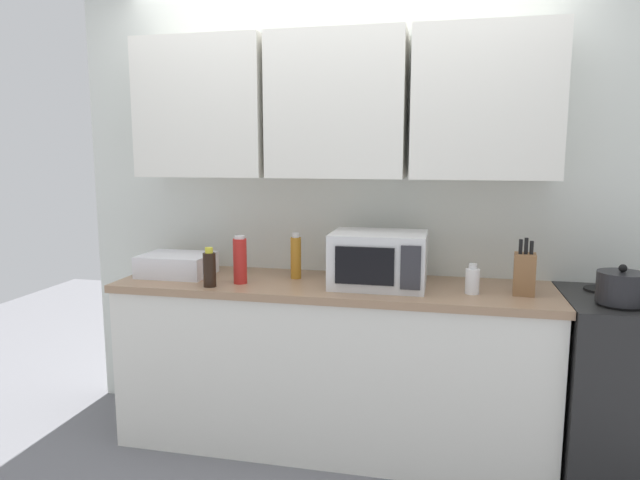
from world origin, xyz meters
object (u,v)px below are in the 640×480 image
object	(u,v)px
kettle	(621,287)
bottle_white_jar	(472,280)
bottle_red_sauce	(240,260)
dish_rack	(177,265)
bottle_amber_vinegar	(296,257)
knife_block	(524,273)
microwave	(379,260)
bottle_soy_dark	(209,269)

from	to	relation	value
kettle	bottle_white_jar	distance (m)	0.65
kettle	bottle_red_sauce	world-z (taller)	bottle_red_sauce
dish_rack	bottle_amber_vinegar	size ratio (longest dim) A/B	1.51
dish_rack	bottle_amber_vinegar	distance (m)	0.68
kettle	bottle_amber_vinegar	bearing A→B (deg)	171.80
bottle_red_sauce	bottle_amber_vinegar	size ratio (longest dim) A/B	1.01
knife_block	bottle_amber_vinegar	distance (m)	1.18
bottle_amber_vinegar	bottle_white_jar	world-z (taller)	bottle_amber_vinegar
microwave	bottle_red_sauce	world-z (taller)	microwave
bottle_red_sauce	bottle_white_jar	world-z (taller)	bottle_red_sauce
bottle_red_sauce	bottle_soy_dark	world-z (taller)	bottle_red_sauce
dish_rack	bottle_soy_dark	size ratio (longest dim) A/B	1.86
kettle	dish_rack	size ratio (longest dim) A/B	0.55
dish_rack	bottle_amber_vinegar	xyz separation A→B (m)	(0.67, 0.07, 0.06)
microwave	bottle_amber_vinegar	world-z (taller)	microwave
knife_block	bottle_white_jar	bearing A→B (deg)	-169.89
bottle_red_sauce	bottle_soy_dark	xyz separation A→B (m)	(-0.13, -0.11, -0.03)
kettle	bottle_red_sauce	xyz separation A→B (m)	(-1.83, 0.05, 0.04)
knife_block	bottle_soy_dark	world-z (taller)	knife_block
kettle	bottle_amber_vinegar	xyz separation A→B (m)	(-1.57, 0.23, 0.04)
bottle_white_jar	knife_block	bearing A→B (deg)	10.11
bottle_red_sauce	microwave	bearing A→B (deg)	7.24
bottle_red_sauce	bottle_white_jar	bearing A→B (deg)	1.62
kettle	knife_block	bearing A→B (deg)	162.58
bottle_soy_dark	bottle_white_jar	xyz separation A→B (m)	(1.31, 0.14, -0.03)
bottle_amber_vinegar	microwave	bearing A→B (deg)	-10.64
dish_rack	bottle_red_sauce	world-z (taller)	bottle_red_sauce
bottle_amber_vinegar	knife_block	bearing A→B (deg)	-4.94
microwave	bottle_white_jar	distance (m)	0.47
bottle_red_sauce	bottle_amber_vinegar	bearing A→B (deg)	34.91
bottle_amber_vinegar	bottle_white_jar	xyz separation A→B (m)	(0.93, -0.14, -0.05)
knife_block	bottle_amber_vinegar	bearing A→B (deg)	175.06
dish_rack	knife_block	distance (m)	1.85
kettle	bottle_amber_vinegar	distance (m)	1.59
kettle	bottle_amber_vinegar	world-z (taller)	bottle_amber_vinegar
microwave	bottle_red_sauce	distance (m)	0.73
bottle_red_sauce	bottle_white_jar	distance (m)	1.19
dish_rack	bottle_amber_vinegar	bearing A→B (deg)	5.62
kettle	bottle_red_sauce	bearing A→B (deg)	178.50
kettle	bottle_soy_dark	size ratio (longest dim) A/B	1.03
bottle_red_sauce	bottle_soy_dark	distance (m)	0.17
microwave	bottle_white_jar	bearing A→B (deg)	-7.07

